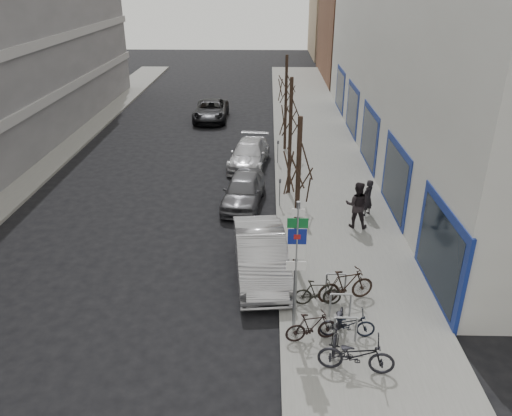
# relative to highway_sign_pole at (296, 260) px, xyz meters

# --- Properties ---
(ground) EXTENTS (120.00, 120.00, 0.00)m
(ground) POSITION_rel_highway_sign_pole_xyz_m (-2.40, 0.01, -2.46)
(ground) COLOR black
(ground) RESTS_ON ground
(sidewalk_east) EXTENTS (5.00, 70.00, 0.15)m
(sidewalk_east) POSITION_rel_highway_sign_pole_xyz_m (2.10, 10.01, -2.38)
(sidewalk_east) COLOR slate
(sidewalk_east) RESTS_ON ground
(sidewalk_west) EXTENTS (3.00, 70.00, 0.15)m
(sidewalk_west) POSITION_rel_highway_sign_pole_xyz_m (-13.40, 10.01, -2.38)
(sidewalk_west) COLOR slate
(sidewalk_west) RESTS_ON ground
(brick_building_far) EXTENTS (12.00, 14.00, 8.00)m
(brick_building_far) POSITION_rel_highway_sign_pole_xyz_m (10.60, 40.01, 1.54)
(brick_building_far) COLOR brown
(brick_building_far) RESTS_ON ground
(tan_building_far) EXTENTS (13.00, 12.00, 9.00)m
(tan_building_far) POSITION_rel_highway_sign_pole_xyz_m (11.10, 55.01, 2.04)
(tan_building_far) COLOR #937A5B
(tan_building_far) RESTS_ON ground
(highway_sign_pole) EXTENTS (0.55, 0.10, 4.20)m
(highway_sign_pole) POSITION_rel_highway_sign_pole_xyz_m (0.00, 0.00, 0.00)
(highway_sign_pole) COLOR gray
(highway_sign_pole) RESTS_ON ground
(bike_rack) EXTENTS (0.66, 2.26, 0.83)m
(bike_rack) POSITION_rel_highway_sign_pole_xyz_m (1.40, 0.61, -1.80)
(bike_rack) COLOR gray
(bike_rack) RESTS_ON sidewalk_east
(tree_near) EXTENTS (1.80, 1.80, 5.50)m
(tree_near) POSITION_rel_highway_sign_pole_xyz_m (0.20, 3.51, 1.65)
(tree_near) COLOR black
(tree_near) RESTS_ON ground
(tree_mid) EXTENTS (1.80, 1.80, 5.50)m
(tree_mid) POSITION_rel_highway_sign_pole_xyz_m (0.20, 10.01, 1.65)
(tree_mid) COLOR black
(tree_mid) RESTS_ON ground
(tree_far) EXTENTS (1.80, 1.80, 5.50)m
(tree_far) POSITION_rel_highway_sign_pole_xyz_m (0.20, 16.51, 1.65)
(tree_far) COLOR black
(tree_far) RESTS_ON ground
(meter_front) EXTENTS (0.10, 0.08, 1.27)m
(meter_front) POSITION_rel_highway_sign_pole_xyz_m (-0.25, 3.01, -1.54)
(meter_front) COLOR gray
(meter_front) RESTS_ON sidewalk_east
(meter_mid) EXTENTS (0.10, 0.08, 1.27)m
(meter_mid) POSITION_rel_highway_sign_pole_xyz_m (-0.25, 8.51, -1.54)
(meter_mid) COLOR gray
(meter_mid) RESTS_ON sidewalk_east
(meter_back) EXTENTS (0.10, 0.08, 1.27)m
(meter_back) POSITION_rel_highway_sign_pole_xyz_m (-0.25, 14.01, -1.54)
(meter_back) COLOR gray
(meter_back) RESTS_ON sidewalk_east
(bike_near_left) EXTENTS (1.04, 1.97, 1.15)m
(bike_near_left) POSITION_rel_highway_sign_pole_xyz_m (1.21, -0.48, -1.73)
(bike_near_left) COLOR black
(bike_near_left) RESTS_ON sidewalk_east
(bike_near_right) EXTENTS (1.59, 0.75, 0.93)m
(bike_near_right) POSITION_rel_highway_sign_pole_xyz_m (0.48, -0.46, -1.84)
(bike_near_right) COLOR black
(bike_near_right) RESTS_ON sidewalk_east
(bike_mid_curb) EXTENTS (1.57, 0.49, 0.96)m
(bike_mid_curb) POSITION_rel_highway_sign_pole_xyz_m (1.49, -0.27, -1.83)
(bike_mid_curb) COLOR black
(bike_mid_curb) RESTS_ON sidewalk_east
(bike_mid_inner) EXTENTS (1.50, 0.49, 0.90)m
(bike_mid_inner) POSITION_rel_highway_sign_pole_xyz_m (0.78, 1.20, -1.86)
(bike_mid_inner) COLOR black
(bike_mid_inner) RESTS_ON sidewalk_east
(bike_far_curb) EXTENTS (2.03, 0.85, 1.20)m
(bike_far_curb) POSITION_rel_highway_sign_pole_xyz_m (1.52, -1.63, -1.71)
(bike_far_curb) COLOR black
(bike_far_curb) RESTS_ON sidewalk_east
(bike_far_inner) EXTENTS (1.95, 1.06, 1.13)m
(bike_far_inner) POSITION_rel_highway_sign_pole_xyz_m (1.68, 1.46, -1.74)
(bike_far_inner) COLOR black
(bike_far_inner) RESTS_ON sidewalk_east
(parked_car_front) EXTENTS (2.21, 4.98, 1.59)m
(parked_car_front) POSITION_rel_highway_sign_pole_xyz_m (-1.00, 3.11, -1.66)
(parked_car_front) COLOR #A2A1A6
(parked_car_front) RESTS_ON ground
(parked_car_mid) EXTENTS (2.10, 4.25, 1.39)m
(parked_car_mid) POSITION_rel_highway_sign_pole_xyz_m (-1.86, 8.91, -1.76)
(parked_car_mid) COLOR #545459
(parked_car_mid) RESTS_ON ground
(parked_car_back) EXTENTS (2.42, 4.78, 1.33)m
(parked_car_back) POSITION_rel_highway_sign_pole_xyz_m (-1.81, 14.00, -1.79)
(parked_car_back) COLOR #AEAEB3
(parked_car_back) RESTS_ON ground
(lane_car) EXTENTS (2.33, 4.97, 1.38)m
(lane_car) POSITION_rel_highway_sign_pole_xyz_m (-4.86, 23.33, -1.77)
(lane_car) COLOR black
(lane_car) RESTS_ON ground
(pedestrian_near) EXTENTS (0.68, 0.68, 1.59)m
(pedestrian_near) POSITION_rel_highway_sign_pole_xyz_m (3.43, 7.68, -1.51)
(pedestrian_near) COLOR black
(pedestrian_near) RESTS_ON sidewalk_east
(pedestrian_far) EXTENTS (0.80, 0.62, 1.96)m
(pedestrian_far) POSITION_rel_highway_sign_pole_xyz_m (2.80, 6.57, -1.33)
(pedestrian_far) COLOR black
(pedestrian_far) RESTS_ON sidewalk_east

